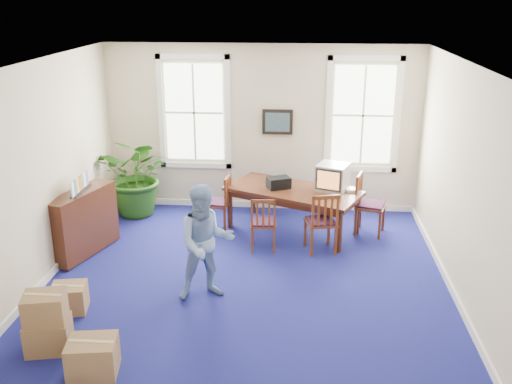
# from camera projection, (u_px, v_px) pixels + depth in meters

# --- Properties ---
(floor) EXTENTS (6.50, 6.50, 0.00)m
(floor) POSITION_uv_depth(u_px,v_px,m) (246.00, 285.00, 8.41)
(floor) COLOR navy
(floor) RESTS_ON ground
(ceiling) EXTENTS (6.50, 6.50, 0.00)m
(ceiling) POSITION_uv_depth(u_px,v_px,m) (245.00, 65.00, 7.35)
(ceiling) COLOR white
(ceiling) RESTS_ON ground
(wall_back) EXTENTS (6.50, 0.00, 6.50)m
(wall_back) POSITION_uv_depth(u_px,v_px,m) (262.00, 129.00, 10.93)
(wall_back) COLOR beige
(wall_back) RESTS_ON ground
(wall_front) EXTENTS (6.50, 0.00, 6.50)m
(wall_front) POSITION_uv_depth(u_px,v_px,m) (208.00, 304.00, 4.83)
(wall_front) COLOR beige
(wall_front) RESTS_ON ground
(wall_left) EXTENTS (0.00, 6.50, 6.50)m
(wall_left) POSITION_uv_depth(u_px,v_px,m) (36.00, 177.00, 8.11)
(wall_left) COLOR beige
(wall_left) RESTS_ON ground
(wall_right) EXTENTS (0.00, 6.50, 6.50)m
(wall_right) POSITION_uv_depth(u_px,v_px,m) (467.00, 188.00, 7.65)
(wall_right) COLOR beige
(wall_right) RESTS_ON ground
(baseboard_back) EXTENTS (6.00, 0.04, 0.12)m
(baseboard_back) POSITION_uv_depth(u_px,v_px,m) (262.00, 204.00, 11.42)
(baseboard_back) COLOR white
(baseboard_back) RESTS_ON ground
(baseboard_left) EXTENTS (0.04, 6.50, 0.12)m
(baseboard_left) POSITION_uv_depth(u_px,v_px,m) (51.00, 274.00, 8.62)
(baseboard_left) COLOR white
(baseboard_left) RESTS_ON ground
(baseboard_right) EXTENTS (0.04, 6.50, 0.12)m
(baseboard_right) POSITION_uv_depth(u_px,v_px,m) (452.00, 289.00, 8.17)
(baseboard_right) COLOR white
(baseboard_right) RESTS_ON ground
(window_left) EXTENTS (1.40, 0.12, 2.20)m
(window_left) POSITION_uv_depth(u_px,v_px,m) (194.00, 112.00, 10.91)
(window_left) COLOR white
(window_left) RESTS_ON ground
(window_right) EXTENTS (1.40, 0.12, 2.20)m
(window_right) POSITION_uv_depth(u_px,v_px,m) (363.00, 115.00, 10.67)
(window_right) COLOR white
(window_right) RESTS_ON ground
(wall_picture) EXTENTS (0.58, 0.06, 0.48)m
(wall_picture) POSITION_uv_depth(u_px,v_px,m) (278.00, 122.00, 10.81)
(wall_picture) COLOR black
(wall_picture) RESTS_ON ground
(conference_table) EXTENTS (2.55, 1.93, 0.79)m
(conference_table) POSITION_uv_depth(u_px,v_px,m) (293.00, 210.00, 10.20)
(conference_table) COLOR #472112
(conference_table) RESTS_ON ground
(crt_tv) EXTENTS (0.67, 0.70, 0.46)m
(crt_tv) POSITION_uv_depth(u_px,v_px,m) (333.00, 177.00, 9.99)
(crt_tv) COLOR #B7B7BC
(crt_tv) RESTS_ON conference_table
(game_console) EXTENTS (0.17, 0.21, 0.05)m
(game_console) POSITION_uv_depth(u_px,v_px,m) (351.00, 189.00, 9.98)
(game_console) COLOR white
(game_console) RESTS_ON conference_table
(equipment_bag) EXTENTS (0.46, 0.40, 0.20)m
(equipment_bag) POSITION_uv_depth(u_px,v_px,m) (279.00, 183.00, 10.10)
(equipment_bag) COLOR black
(equipment_bag) RESTS_ON conference_table
(chair_near_left) EXTENTS (0.45, 0.45, 0.94)m
(chair_near_left) POSITION_uv_depth(u_px,v_px,m) (263.00, 222.00, 9.46)
(chair_near_left) COLOR brown
(chair_near_left) RESTS_ON ground
(chair_near_right) EXTENTS (0.57, 0.57, 1.05)m
(chair_near_right) POSITION_uv_depth(u_px,v_px,m) (321.00, 221.00, 9.37)
(chair_near_right) COLOR brown
(chair_near_right) RESTS_ON ground
(chair_end_left) EXTENTS (0.50, 0.50, 1.01)m
(chair_end_left) POSITION_uv_depth(u_px,v_px,m) (217.00, 202.00, 10.27)
(chair_end_left) COLOR brown
(chair_end_left) RESTS_ON ground
(chair_end_right) EXTENTS (0.60, 0.60, 1.09)m
(chair_end_right) POSITION_uv_depth(u_px,v_px,m) (371.00, 205.00, 10.04)
(chair_end_right) COLOR brown
(chair_end_right) RESTS_ON ground
(man) EXTENTS (0.97, 0.85, 1.66)m
(man) POSITION_uv_depth(u_px,v_px,m) (206.00, 243.00, 7.84)
(man) COLOR #7A99CC
(man) RESTS_ON ground
(credenza) EXTENTS (0.79, 1.40, 1.06)m
(credenza) POSITION_uv_depth(u_px,v_px,m) (83.00, 223.00, 9.27)
(credenza) COLOR #472112
(credenza) RESTS_ON ground
(brochure_rack) EXTENTS (0.33, 0.61, 0.27)m
(brochure_rack) POSITION_uv_depth(u_px,v_px,m) (80.00, 185.00, 9.05)
(brochure_rack) COLOR #99999E
(brochure_rack) RESTS_ON credenza
(potted_plant) EXTENTS (1.66, 1.53, 1.57)m
(potted_plant) POSITION_uv_depth(u_px,v_px,m) (138.00, 176.00, 10.83)
(potted_plant) COLOR #1F4C11
(potted_plant) RESTS_ON ground
(cardboard_boxes) EXTENTS (1.62, 1.62, 0.79)m
(cardboard_boxes) POSITION_uv_depth(u_px,v_px,m) (66.00, 317.00, 6.86)
(cardboard_boxes) COLOR #936E48
(cardboard_boxes) RESTS_ON ground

